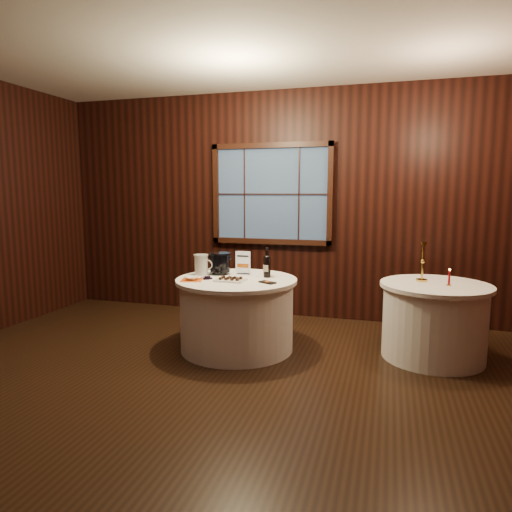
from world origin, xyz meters
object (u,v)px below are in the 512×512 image
(port_bottle_right, at_px, (267,265))
(chocolate_box, at_px, (267,282))
(grape_bunch, at_px, (207,278))
(red_candle, at_px, (449,279))
(glass_pitcher, at_px, (201,265))
(main_table, at_px, (237,314))
(sign_stand, at_px, (243,266))
(ice_bucket, at_px, (220,263))
(chocolate_plate, at_px, (230,279))
(port_bottle_left, at_px, (267,264))
(brass_candlestick, at_px, (422,267))
(side_table, at_px, (434,321))
(cracker_bowl, at_px, (192,278))

(port_bottle_right, xyz_separation_m, chocolate_box, (0.08, -0.30, -0.13))
(grape_bunch, xyz_separation_m, red_candle, (2.38, 0.37, 0.05))
(glass_pitcher, bearing_deg, main_table, -11.62)
(sign_stand, height_order, ice_bucket, sign_stand)
(sign_stand, height_order, chocolate_box, sign_stand)
(chocolate_plate, xyz_separation_m, glass_pitcher, (-0.42, 0.23, 0.10))
(main_table, bearing_deg, sign_stand, 90.24)
(port_bottle_left, height_order, chocolate_plate, port_bottle_left)
(chocolate_plate, height_order, red_candle, red_candle)
(chocolate_plate, relative_size, grape_bunch, 1.99)
(main_table, distance_m, brass_candlestick, 1.98)
(chocolate_plate, bearing_deg, red_candle, 9.98)
(side_table, bearing_deg, main_table, -171.47)
(ice_bucket, bearing_deg, cracker_bowl, -111.44)
(chocolate_plate, bearing_deg, port_bottle_left, 52.02)
(ice_bucket, bearing_deg, grape_bunch, -92.51)
(port_bottle_left, bearing_deg, main_table, -136.75)
(main_table, xyz_separation_m, cracker_bowl, (-0.42, -0.22, 0.40))
(main_table, relative_size, red_candle, 7.54)
(main_table, distance_m, chocolate_box, 0.56)
(ice_bucket, bearing_deg, side_table, 2.79)
(side_table, bearing_deg, cracker_bowl, -167.94)
(port_bottle_left, bearing_deg, ice_bucket, -172.33)
(sign_stand, height_order, grape_bunch, sign_stand)
(chocolate_box, bearing_deg, main_table, -172.00)
(main_table, distance_m, red_candle, 2.17)
(main_table, distance_m, chocolate_plate, 0.43)
(port_bottle_right, distance_m, chocolate_plate, 0.45)
(chocolate_plate, xyz_separation_m, cracker_bowl, (-0.40, -0.06, 0.00))
(ice_bucket, height_order, red_candle, ice_bucket)
(ice_bucket, height_order, grape_bunch, ice_bucket)
(main_table, relative_size, grape_bunch, 8.08)
(chocolate_plate, bearing_deg, ice_bucket, 125.26)
(side_table, distance_m, chocolate_plate, 2.10)
(chocolate_box, distance_m, grape_bunch, 0.65)
(grape_bunch, distance_m, red_candle, 2.41)
(brass_candlestick, bearing_deg, chocolate_plate, -163.76)
(chocolate_plate, relative_size, cracker_bowl, 2.17)
(port_bottle_right, height_order, grape_bunch, port_bottle_right)
(sign_stand, bearing_deg, side_table, 1.47)
(side_table, bearing_deg, grape_bunch, -168.79)
(chocolate_plate, bearing_deg, port_bottle_right, 45.46)
(grape_bunch, xyz_separation_m, brass_candlestick, (2.14, 0.55, 0.13))
(chocolate_box, relative_size, brass_candlestick, 0.43)
(side_table, relative_size, port_bottle_left, 3.46)
(sign_stand, height_order, chocolate_plate, sign_stand)
(port_bottle_left, xyz_separation_m, cracker_bowl, (-0.69, -0.43, -0.11))
(chocolate_box, relative_size, grape_bunch, 1.09)
(port_bottle_left, height_order, red_candle, port_bottle_left)
(port_bottle_right, bearing_deg, ice_bucket, -175.93)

